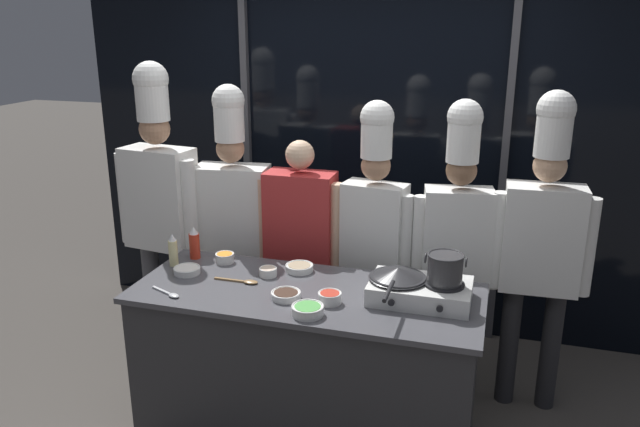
# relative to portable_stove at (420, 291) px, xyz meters

# --- Properties ---
(window_wall_back) EXTENTS (4.43, 0.09, 2.70)m
(window_wall_back) POSITION_rel_portable_stove_xyz_m (-0.59, 1.45, 0.41)
(window_wall_back) COLOR black
(window_wall_back) RESTS_ON ground_plane
(demo_counter) EXTENTS (1.83, 0.74, 0.89)m
(demo_counter) POSITION_rel_portable_stove_xyz_m (-0.59, -0.06, -0.50)
(demo_counter) COLOR #2D2D30
(demo_counter) RESTS_ON ground_plane
(portable_stove) EXTENTS (0.51, 0.34, 0.11)m
(portable_stove) POSITION_rel_portable_stove_xyz_m (0.00, 0.00, 0.00)
(portable_stove) COLOR silver
(portable_stove) RESTS_ON demo_counter
(frying_pan) EXTENTS (0.30, 0.52, 0.05)m
(frying_pan) POSITION_rel_portable_stove_xyz_m (-0.12, -0.00, 0.08)
(frying_pan) COLOR #232326
(frying_pan) RESTS_ON portable_stove
(stock_pot) EXTENTS (0.21, 0.18, 0.15)m
(stock_pot) POSITION_rel_portable_stove_xyz_m (0.12, 0.00, 0.14)
(stock_pot) COLOR #333335
(stock_pot) RESTS_ON portable_stove
(squeeze_bottle_chili) EXTENTS (0.06, 0.06, 0.19)m
(squeeze_bottle_chili) POSITION_rel_portable_stove_xyz_m (-1.36, 0.20, 0.04)
(squeeze_bottle_chili) COLOR red
(squeeze_bottle_chili) RESTS_ON demo_counter
(squeeze_bottle_oil) EXTENTS (0.05, 0.05, 0.19)m
(squeeze_bottle_oil) POSITION_rel_portable_stove_xyz_m (-1.43, 0.06, 0.04)
(squeeze_bottle_oil) COLOR beige
(squeeze_bottle_oil) RESTS_ON demo_counter
(prep_bowl_carrots) EXTENTS (0.11, 0.11, 0.05)m
(prep_bowl_carrots) POSITION_rel_portable_stove_xyz_m (-1.16, 0.19, -0.02)
(prep_bowl_carrots) COLOR white
(prep_bowl_carrots) RESTS_ON demo_counter
(prep_bowl_rice) EXTENTS (0.15, 0.15, 0.04)m
(prep_bowl_rice) POSITION_rel_portable_stove_xyz_m (-1.30, -0.03, -0.03)
(prep_bowl_rice) COLOR white
(prep_bowl_rice) RESTS_ON demo_counter
(prep_bowl_soy_glaze) EXTENTS (0.15, 0.15, 0.04)m
(prep_bowl_soy_glaze) POSITION_rel_portable_stove_xyz_m (-0.66, -0.17, -0.03)
(prep_bowl_soy_glaze) COLOR white
(prep_bowl_soy_glaze) RESTS_ON demo_counter
(prep_bowl_chicken) EXTENTS (0.10, 0.10, 0.05)m
(prep_bowl_chicken) POSITION_rel_portable_stove_xyz_m (-0.85, 0.07, -0.02)
(prep_bowl_chicken) COLOR white
(prep_bowl_chicken) RESTS_ON demo_counter
(prep_bowl_chili_flakes) EXTENTS (0.12, 0.12, 0.06)m
(prep_bowl_chili_flakes) POSITION_rel_portable_stove_xyz_m (-0.43, -0.16, -0.02)
(prep_bowl_chili_flakes) COLOR white
(prep_bowl_chili_flakes) RESTS_ON demo_counter
(prep_bowl_mushrooms) EXTENTS (0.16, 0.16, 0.04)m
(prep_bowl_mushrooms) POSITION_rel_portable_stove_xyz_m (-0.71, 0.19, -0.03)
(prep_bowl_mushrooms) COLOR white
(prep_bowl_mushrooms) RESTS_ON demo_counter
(prep_bowl_scallions) EXTENTS (0.16, 0.16, 0.05)m
(prep_bowl_scallions) POSITION_rel_portable_stove_xyz_m (-0.50, -0.32, -0.02)
(prep_bowl_scallions) COLOR white
(prep_bowl_scallions) RESTS_ON demo_counter
(serving_spoon_slotted) EXTENTS (0.25, 0.05, 0.02)m
(serving_spoon_slotted) POSITION_rel_portable_stove_xyz_m (-0.94, -0.05, -0.04)
(serving_spoon_slotted) COLOR olive
(serving_spoon_slotted) RESTS_ON demo_counter
(serving_spoon_solid) EXTENTS (0.20, 0.11, 0.02)m
(serving_spoon_solid) POSITION_rel_portable_stove_xyz_m (-1.24, -0.31, -0.05)
(serving_spoon_solid) COLOR #B2B5BA
(serving_spoon_solid) RESTS_ON demo_counter
(chef_head) EXTENTS (0.60, 0.29, 2.01)m
(chef_head) POSITION_rel_portable_stove_xyz_m (-1.76, 0.51, 0.21)
(chef_head) COLOR #4C4C51
(chef_head) RESTS_ON ground_plane
(chef_sous) EXTENTS (0.61, 0.30, 1.87)m
(chef_sous) POSITION_rel_portable_stove_xyz_m (-1.30, 0.63, 0.10)
(chef_sous) COLOR #4C4C51
(chef_sous) RESTS_ON ground_plane
(person_guest) EXTENTS (0.57, 0.22, 1.55)m
(person_guest) POSITION_rel_portable_stove_xyz_m (-0.84, 0.61, -0.01)
(person_guest) COLOR #232326
(person_guest) RESTS_ON ground_plane
(chef_line) EXTENTS (0.49, 0.25, 1.81)m
(chef_line) POSITION_rel_portable_stove_xyz_m (-0.37, 0.59, 0.12)
(chef_line) COLOR #232326
(chef_line) RESTS_ON ground_plane
(chef_pastry) EXTENTS (0.51, 0.27, 1.84)m
(chef_pastry) POSITION_rel_portable_stove_xyz_m (0.13, 0.60, 0.11)
(chef_pastry) COLOR #232326
(chef_pastry) RESTS_ON ground_plane
(chef_apprentice) EXTENTS (0.57, 0.24, 1.90)m
(chef_apprentice) POSITION_rel_portable_stove_xyz_m (0.59, 0.62, 0.14)
(chef_apprentice) COLOR #232326
(chef_apprentice) RESTS_ON ground_plane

